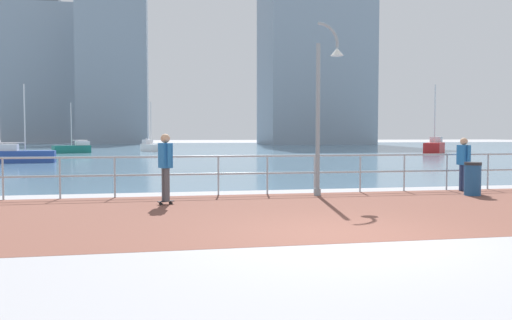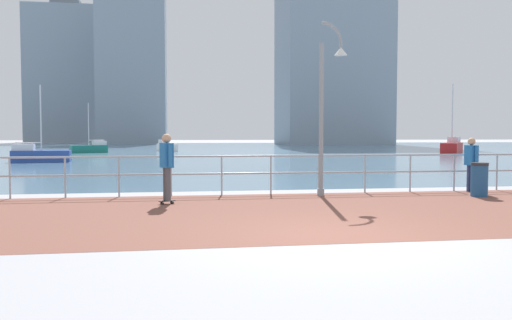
{
  "view_description": "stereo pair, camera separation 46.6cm",
  "coord_description": "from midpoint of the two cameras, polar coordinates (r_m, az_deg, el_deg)",
  "views": [
    {
      "loc": [
        -2.99,
        -7.99,
        1.7
      ],
      "look_at": [
        -0.79,
        3.62,
        1.1
      ],
      "focal_mm": 35.49,
      "sensor_mm": 36.0,
      "label": 1
    },
    {
      "loc": [
        -2.53,
        -8.07,
        1.7
      ],
      "look_at": [
        -0.79,
        3.62,
        1.1
      ],
      "focal_mm": 35.49,
      "sensor_mm": 36.0,
      "label": 2
    }
  ],
  "objects": [
    {
      "name": "brick_paving",
      "position": [
        11.22,
        3.63,
        -5.8
      ],
      "size": [
        28.0,
        6.63,
        0.01
      ],
      "primitive_type": "cube",
      "color": "brown",
      "rests_on": "ground"
    },
    {
      "name": "lamppost",
      "position": [
        14.15,
        6.74,
        6.71
      ],
      "size": [
        0.82,
        0.36,
        4.78
      ],
      "color": "gray",
      "rests_on": "ground"
    },
    {
      "name": "sailboat_ivory",
      "position": [
        33.55,
        -25.12,
        0.49
      ],
      "size": [
        3.44,
        1.31,
        4.72
      ],
      "color": "#284799",
      "rests_on": "ground"
    },
    {
      "name": "tower_beige",
      "position": [
        99.37,
        -15.83,
        10.02
      ],
      "size": [
        12.19,
        12.41,
        30.11
      ],
      "color": "#8493A3",
      "rests_on": "ground"
    },
    {
      "name": "bystander",
      "position": [
        16.25,
        21.59,
        0.01
      ],
      "size": [
        0.28,
        0.56,
        1.6
      ],
      "color": "navy",
      "rests_on": "ground"
    },
    {
      "name": "harbor_water",
      "position": [
        59.15,
        -8.06,
        1.22
      ],
      "size": [
        180.0,
        88.0,
        0.0
      ],
      "primitive_type": "cube",
      "color": "slate",
      "rests_on": "ground"
    },
    {
      "name": "trash_bin",
      "position": [
        15.2,
        22.43,
        -1.96
      ],
      "size": [
        0.46,
        0.46,
        0.93
      ],
      "color": "navy",
      "rests_on": "ground"
    },
    {
      "name": "sailboat_white",
      "position": [
        49.12,
        19.22,
        1.44
      ],
      "size": [
        3.77,
        4.38,
        6.24
      ],
      "color": "#B21E1E",
      "rests_on": "ground"
    },
    {
      "name": "waterfront_railing",
      "position": [
        14.36,
        0.36,
        -0.81
      ],
      "size": [
        25.25,
        0.06,
        1.12
      ],
      "color": "#9EADB7",
      "rests_on": "ground"
    },
    {
      "name": "ground",
      "position": [
        48.14,
        -7.44,
        0.84
      ],
      "size": [
        220.0,
        220.0,
        0.0
      ],
      "primitive_type": "plane",
      "color": "#9E9EA3"
    },
    {
      "name": "sailboat_blue",
      "position": [
        52.03,
        -12.04,
        1.47
      ],
      "size": [
        2.24,
        3.66,
        4.92
      ],
      "color": "white",
      "rests_on": "ground"
    },
    {
      "name": "tower_glass",
      "position": [
        116.42,
        -22.51,
        8.74
      ],
      "size": [
        14.61,
        15.92,
        29.67
      ],
      "color": "#8493A3",
      "rests_on": "ground"
    },
    {
      "name": "skateboarder",
      "position": [
        12.41,
        -11.23,
        -0.25
      ],
      "size": [
        0.41,
        0.54,
        1.71
      ],
      "color": "black",
      "rests_on": "ground"
    },
    {
      "name": "tower_slate",
      "position": [
        91.74,
        6.46,
        13.51
      ],
      "size": [
        18.0,
        13.74,
        38.93
      ],
      "color": "#8493A3",
      "rests_on": "ground"
    },
    {
      "name": "sailboat_red",
      "position": [
        49.25,
        -20.19,
        1.25
      ],
      "size": [
        3.38,
        2.37,
        4.59
      ],
      "color": "#197266",
      "rests_on": "ground"
    }
  ]
}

